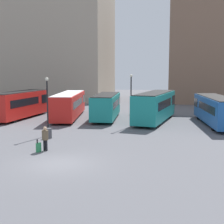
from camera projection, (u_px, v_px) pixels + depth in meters
ground_plane at (60, 164)px, 18.81m from camera, size 160.00×160.00×0.00m
building_block_left at (32, 24)px, 63.24m from camera, size 31.34×16.45×30.46m
building_block_right at (221, 46)px, 57.01m from camera, size 18.42×13.75×20.55m
bus_0 at (20, 104)px, 37.17m from camera, size 3.14×10.08×3.21m
bus_1 at (69, 104)px, 37.87m from camera, size 4.50×12.42×2.99m
bus_2 at (106, 106)px, 36.59m from camera, size 3.20×9.47×2.92m
bus_3 at (155, 106)px, 34.80m from camera, size 4.39×10.99×3.27m
bus_4 at (216, 109)px, 32.75m from camera, size 3.82×11.49×2.95m
traveler at (45, 136)px, 21.79m from camera, size 0.53×0.53×1.73m
suitcase at (39, 147)px, 21.57m from camera, size 0.27×0.40×0.92m
lamp_post_0 at (131, 96)px, 31.18m from camera, size 0.28×0.28×5.27m
lamp_post_1 at (47, 101)px, 26.70m from camera, size 0.28×0.28×5.04m
trash_bin at (49, 133)px, 25.98m from camera, size 0.52×0.52×0.85m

